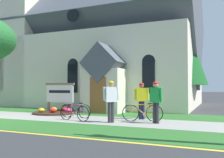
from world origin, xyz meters
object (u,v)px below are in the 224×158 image
Objects in this scene: church_sign at (60,94)px; bicycle_white at (76,110)px; cyclist_in_yellow_jersey at (142,98)px; yard_deciduous_tree at (25,57)px; bicycle_black at (143,113)px; cyclist_in_blue_jersey at (111,98)px; roadside_conifer at (176,40)px; cyclist_in_orange_jersey at (156,98)px; bicycle_red at (74,112)px.

church_sign reaches higher than bicycle_white.
cyclist_in_yellow_jersey is (5.26, -0.96, -0.12)m from church_sign.
cyclist_in_yellow_jersey is 13.77m from yard_deciduous_tree.
yard_deciduous_tree is at bearing 153.27° from bicycle_black.
cyclist_in_yellow_jersey is (3.18, 0.66, 0.66)m from bicycle_white.
bicycle_black reaches higher than bicycle_white.
yard_deciduous_tree reaches higher than cyclist_in_blue_jersey.
church_sign is at bearing -134.48° from roadside_conifer.
yard_deciduous_tree is (-12.18, 5.65, 3.07)m from cyclist_in_yellow_jersey.
roadside_conifer is (0.54, 6.87, 3.89)m from cyclist_in_yellow_jersey.
bicycle_white is 0.98× the size of cyclist_in_orange_jersey.
yard_deciduous_tree is (-13.10, 6.69, 3.05)m from cyclist_in_orange_jersey.
cyclist_in_yellow_jersey is 1.81m from cyclist_in_blue_jersey.
roadside_conifer is at bearing 87.54° from bicycle_black.
cyclist_in_blue_jersey is at bearing -32.62° from yard_deciduous_tree.
church_sign reaches higher than cyclist_in_yellow_jersey.
cyclist_in_orange_jersey is 1.88m from cyclist_in_blue_jersey.
church_sign is 5.35m from cyclist_in_yellow_jersey.
bicycle_red is (2.54, -2.50, -0.77)m from church_sign.
bicycle_black is 1.02× the size of cyclist_in_yellow_jersey.
bicycle_black is 8.73m from roadside_conifer.
bicycle_red is at bearing -44.57° from church_sign.
yard_deciduous_tree is (-6.92, 4.69, 2.96)m from church_sign.
cyclist_in_yellow_jersey reaches higher than bicycle_red.
bicycle_white is at bearing -116.36° from roadside_conifer.
bicycle_red is 1.97m from cyclist_in_blue_jersey.
bicycle_black is at bearing 147.64° from cyclist_in_orange_jersey.
cyclist_in_orange_jersey is 15.03m from yard_deciduous_tree.
cyclist_in_yellow_jersey is 7.91m from roadside_conifer.
church_sign reaches higher than bicycle_black.
yard_deciduous_tree is (-9.45, 7.19, 3.73)m from bicycle_red.
cyclist_in_orange_jersey is (6.19, -2.00, -0.09)m from church_sign.
cyclist_in_blue_jersey reaches higher than cyclist_in_orange_jersey.
bicycle_white is 1.02× the size of bicycle_red.
bicycle_black is 3.10m from bicycle_red.
cyclist_in_orange_jersey is 1.02× the size of cyclist_in_yellow_jersey.
bicycle_red is at bearing -162.21° from bicycle_black.
bicycle_black is 1.06m from cyclist_in_orange_jersey.
bicycle_white is 0.21× the size of roadside_conifer.
cyclist_in_yellow_jersey is at bearing 11.65° from bicycle_white.
church_sign is 6.50m from cyclist_in_orange_jersey.
cyclist_in_yellow_jersey is 0.97× the size of cyclist_in_blue_jersey.
yard_deciduous_tree is (-12.40, 6.24, 3.70)m from bicycle_black.
cyclist_in_blue_jersey reaches higher than bicycle_red.
church_sign is 1.12× the size of bicycle_red.
cyclist_in_yellow_jersey is at bearing 60.93° from cyclist_in_blue_jersey.
cyclist_in_orange_jersey reaches higher than bicycle_red.
cyclist_in_yellow_jersey is 0.31× the size of yard_deciduous_tree.
church_sign is 3.64m from bicycle_red.
bicycle_white is 3.32m from cyclist_in_yellow_jersey.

